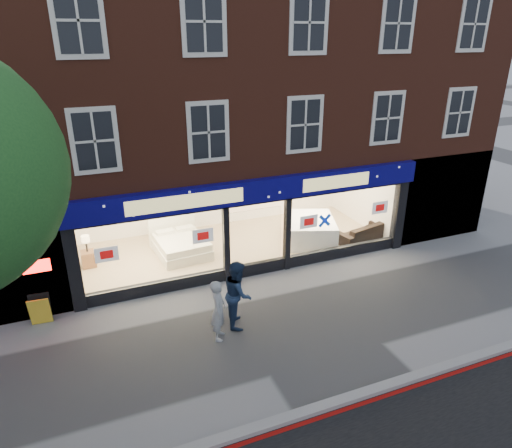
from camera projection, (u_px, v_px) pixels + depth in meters
ground at (300, 324)px, 12.43m from camera, size 120.00×120.00×0.00m
kerb_line at (366, 403)px, 9.78m from camera, size 60.00×0.10×0.01m
kerb_stone at (361, 394)px, 9.93m from camera, size 60.00×0.25×0.12m
showroom_floor at (235, 246)px, 16.90m from camera, size 11.00×4.50×0.10m
building at (215, 54)px, 15.77m from camera, size 19.00×8.26×10.30m
display_bed at (180, 244)px, 16.14m from camera, size 1.88×2.22×1.18m
bedside_table at (89, 259)px, 15.21m from camera, size 0.47×0.47×0.55m
mattress_stack at (310, 230)px, 17.08m from camera, size 2.36×2.63×0.86m
sofa at (362, 232)px, 17.20m from camera, size 2.28×1.30×0.63m
a_board at (40, 310)px, 12.32m from camera, size 0.57×0.39×0.84m
pedestrian_grey at (219, 310)px, 11.58m from camera, size 0.61×0.71×1.66m
pedestrian_blue at (238, 293)px, 12.12m from camera, size 0.94×1.08×1.87m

